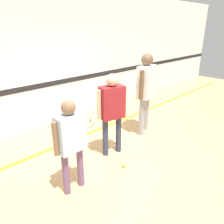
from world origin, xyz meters
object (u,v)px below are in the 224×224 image
(person_instructor, at_px, (112,107))
(person_student_right, at_px, (146,86))
(person_student_left, at_px, (71,138))
(tennis_ball_near_instructor, at_px, (124,166))
(tennis_ball_by_spare_racket, at_px, (92,123))
(racket_spare_on_floor, at_px, (89,124))

(person_instructor, distance_m, person_student_right, 1.19)
(person_instructor, bearing_deg, person_student_left, -148.32)
(person_student_right, relative_size, tennis_ball_near_instructor, 27.38)
(person_student_right, relative_size, tennis_ball_by_spare_racket, 27.38)
(person_student_right, relative_size, racket_spare_on_floor, 3.94)
(person_student_right, distance_m, tennis_ball_near_instructor, 1.85)
(tennis_ball_by_spare_racket, bearing_deg, tennis_ball_near_instructor, -111.79)
(person_instructor, relative_size, person_student_left, 1.09)
(person_student_right, bearing_deg, racket_spare_on_floor, -79.77)
(person_instructor, bearing_deg, tennis_ball_by_spare_racket, 82.88)
(tennis_ball_near_instructor, bearing_deg, tennis_ball_by_spare_racket, 68.21)
(person_student_left, xyz_separation_m, person_student_right, (2.30, 0.48, 0.23))
(person_student_right, bearing_deg, person_instructor, -12.85)
(person_student_right, bearing_deg, tennis_ball_by_spare_racket, -81.13)
(racket_spare_on_floor, xyz_separation_m, tennis_ball_near_instructor, (-0.66, -1.83, 0.02))
(person_student_left, distance_m, racket_spare_on_floor, 2.48)
(person_instructor, xyz_separation_m, person_student_left, (-1.13, -0.33, -0.08))
(person_instructor, relative_size, tennis_ball_by_spare_racket, 23.89)
(person_instructor, distance_m, racket_spare_on_floor, 1.72)
(racket_spare_on_floor, distance_m, tennis_ball_near_instructor, 1.95)
(tennis_ball_near_instructor, height_order, tennis_ball_by_spare_racket, same)
(racket_spare_on_floor, bearing_deg, person_student_left, -175.61)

